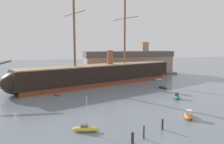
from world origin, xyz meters
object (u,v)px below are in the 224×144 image
(sailboat_foreground_left, at_px, (86,129))
(motorboat_far_right, at_px, (158,79))
(motorboat_foreground_right, at_px, (189,115))
(mooring_piling_nearest, at_px, (144,132))
(mooring_piling_right_pair, at_px, (162,124))
(tall_ship, at_px, (102,74))
(seagull_in_flight, at_px, (76,22))
(sailboat_alongside_stern, at_px, (163,87))
(dinghy_alongside_bow, at_px, (57,95))
(dockside_warehouse_right, at_px, (129,63))
(motorboat_distant_centre, at_px, (92,77))
(mooring_piling_left_pair, at_px, (132,138))
(motorboat_mid_right, at_px, (176,97))

(sailboat_foreground_left, height_order, motorboat_far_right, sailboat_foreground_left)
(motorboat_foreground_right, relative_size, mooring_piling_nearest, 2.09)
(mooring_piling_right_pair, bearing_deg, motorboat_foreground_right, 24.24)
(motorboat_foreground_right, bearing_deg, motorboat_far_right, 68.15)
(tall_ship, distance_m, seagull_in_flight, 39.63)
(seagull_in_flight, bearing_deg, sailboat_foreground_left, -86.60)
(tall_ship, height_order, sailboat_alongside_stern, tall_ship)
(motorboat_foreground_right, relative_size, dinghy_alongside_bow, 1.74)
(mooring_piling_right_pair, bearing_deg, motorboat_far_right, 61.69)
(dockside_warehouse_right, relative_size, seagull_in_flight, 40.27)
(motorboat_distant_centre, height_order, mooring_piling_left_pair, motorboat_distant_centre)
(motorboat_distant_centre, height_order, seagull_in_flight, seagull_in_flight)
(mooring_piling_nearest, bearing_deg, motorboat_foreground_right, 25.31)
(tall_ship, distance_m, mooring_piling_nearest, 46.19)
(mooring_piling_nearest, relative_size, mooring_piling_left_pair, 1.22)
(motorboat_far_right, bearing_deg, tall_ship, -174.02)
(motorboat_mid_right, height_order, motorboat_distant_centre, motorboat_distant_centre)
(motorboat_foreground_right, distance_m, motorboat_mid_right, 15.32)
(motorboat_foreground_right, height_order, dinghy_alongside_bow, motorboat_foreground_right)
(motorboat_foreground_right, distance_m, mooring_piling_nearest, 13.58)
(motorboat_foreground_right, relative_size, motorboat_far_right, 1.27)
(dinghy_alongside_bow, xyz_separation_m, sailboat_alongside_stern, (33.79, 0.32, 0.14))
(sailboat_foreground_left, height_order, mooring_piling_right_pair, sailboat_foreground_left)
(motorboat_mid_right, bearing_deg, tall_ship, 118.35)
(dinghy_alongside_bow, distance_m, mooring_piling_right_pair, 34.05)
(sailboat_foreground_left, distance_m, motorboat_distant_centre, 55.00)
(mooring_piling_left_pair, bearing_deg, motorboat_far_right, 57.39)
(motorboat_far_right, distance_m, seagull_in_flight, 55.85)
(sailboat_alongside_stern, height_order, mooring_piling_nearest, sailboat_alongside_stern)
(dinghy_alongside_bow, xyz_separation_m, seagull_in_flight, (3.28, -20.85, 18.05))
(motorboat_far_right, bearing_deg, mooring_piling_left_pair, -122.61)
(dinghy_alongside_bow, height_order, mooring_piling_left_pair, mooring_piling_left_pair)
(sailboat_foreground_left, bearing_deg, motorboat_foreground_right, 1.77)
(mooring_piling_nearest, relative_size, seagull_in_flight, 1.73)
(sailboat_foreground_left, relative_size, dinghy_alongside_bow, 2.42)
(motorboat_mid_right, bearing_deg, motorboat_far_right, 69.85)
(motorboat_distant_centre, bearing_deg, sailboat_alongside_stern, -54.77)
(motorboat_distant_centre, relative_size, seagull_in_flight, 3.90)
(dinghy_alongside_bow, distance_m, mooring_piling_left_pair, 34.52)
(motorboat_foreground_right, relative_size, sailboat_alongside_stern, 0.87)
(mooring_piling_nearest, bearing_deg, sailboat_alongside_stern, 55.84)
(dinghy_alongside_bow, relative_size, mooring_piling_right_pair, 1.35)
(tall_ship, relative_size, motorboat_foreground_right, 16.66)
(tall_ship, bearing_deg, motorboat_far_right, 5.98)
(motorboat_mid_right, distance_m, motorboat_distant_centre, 42.19)
(sailboat_foreground_left, bearing_deg, dinghy_alongside_bow, 97.68)
(motorboat_far_right, height_order, mooring_piling_right_pair, mooring_piling_right_pair)
(dockside_warehouse_right, bearing_deg, tall_ship, -130.80)
(motorboat_mid_right, xyz_separation_m, mooring_piling_left_pair, (-21.04, -20.61, 0.27))
(motorboat_mid_right, relative_size, motorboat_distant_centre, 0.90)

